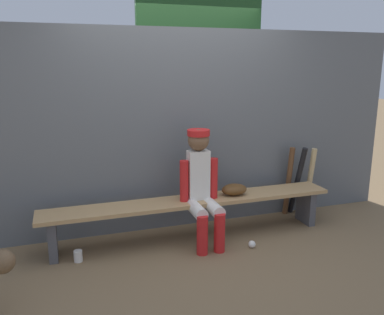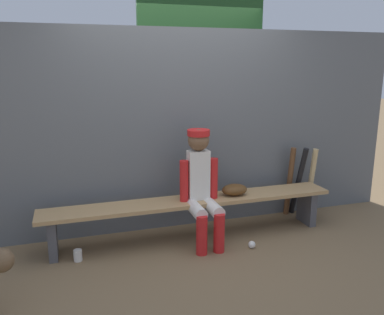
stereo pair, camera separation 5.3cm
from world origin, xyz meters
name	(u,v)px [view 2 (the right image)]	position (x,y,z in m)	size (l,w,h in m)	color
ground_plane	(192,238)	(0.00, 0.00, 0.00)	(30.00, 30.00, 0.00)	brown
chainlink_fence	(181,131)	(0.00, 0.39, 1.09)	(5.30, 0.03, 2.19)	#595E63
dugout_bench	(192,207)	(0.00, 0.00, 0.35)	(3.10, 0.36, 0.44)	tan
player_seated	(202,184)	(0.07, -0.11, 0.63)	(0.41, 0.55, 1.17)	silver
baseball_glove	(234,190)	(0.48, 0.00, 0.50)	(0.28, 0.20, 0.12)	#593819
bat_wood_dark	(290,182)	(1.33, 0.28, 0.43)	(0.06, 0.06, 0.85)	brown
bat_aluminum_black	(298,181)	(1.43, 0.25, 0.43)	(0.06, 0.06, 0.87)	black
bat_wood_natural	(311,182)	(1.59, 0.22, 0.42)	(0.06, 0.06, 0.84)	tan
baseball	(252,245)	(0.50, -0.41, 0.04)	(0.07, 0.07, 0.07)	white
cup_on_ground	(78,255)	(-1.18, -0.16, 0.06)	(0.08, 0.08, 0.11)	silver
cup_on_bench	(199,191)	(0.10, 0.07, 0.49)	(0.08, 0.08, 0.11)	silver
scoreboard	(206,18)	(0.53, 1.09, 2.36)	(1.88, 0.27, 3.45)	#3F3F42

